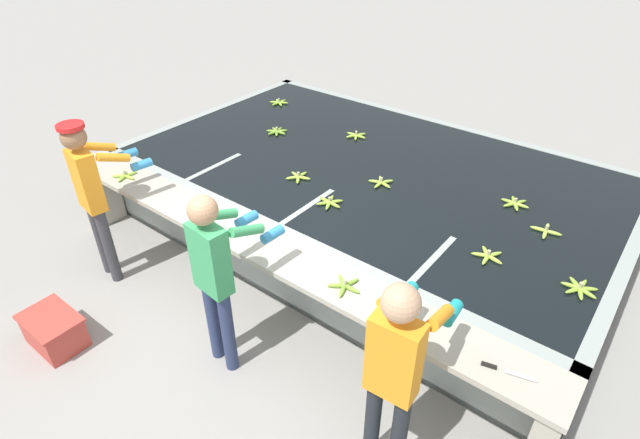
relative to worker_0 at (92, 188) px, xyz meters
name	(u,v)px	position (x,y,z in m)	size (l,w,h in m)	color
ground_plane	(246,325)	(1.67, 0.31, -1.07)	(80.00, 80.00, 0.00)	gray
wash_tank	(369,198)	(1.67, 2.41, -0.64)	(5.48, 3.32, 0.87)	gray
work_ledge	(257,261)	(1.67, 0.53, -0.42)	(5.48, 0.45, 0.87)	#A8A393
worker_0	(92,188)	(0.00, 0.00, 0.00)	(0.48, 0.75, 1.74)	#38383D
worker_1	(215,269)	(1.83, -0.06, -0.05)	(0.44, 0.73, 1.70)	navy
worker_2	(395,367)	(3.43, -0.04, -0.03)	(0.44, 0.73, 1.71)	#1E2328
banana_bunch_floating_0	(546,231)	(3.66, 2.27, -0.18)	(0.28, 0.28, 0.08)	#9EC642
banana_bunch_floating_1	(381,182)	(2.00, 2.10, -0.18)	(0.28, 0.27, 0.08)	#93BC3D
banana_bunch_floating_2	(580,288)	(4.12, 1.63, -0.18)	(0.28, 0.28, 0.08)	#8CB738
banana_bunch_floating_3	(330,202)	(1.81, 1.45, -0.18)	(0.28, 0.27, 0.08)	#8CB738
banana_bunch_floating_4	(277,131)	(0.23, 2.41, -0.18)	(0.28, 0.28, 0.08)	#75A333
banana_bunch_floating_5	(298,177)	(1.22, 1.65, -0.18)	(0.28, 0.26, 0.08)	#93BC3D
banana_bunch_floating_6	(356,135)	(1.10, 2.94, -0.18)	(0.28, 0.26, 0.08)	#93BC3D
banana_bunch_floating_7	(488,256)	(3.39, 1.59, -0.18)	(0.28, 0.27, 0.08)	#9EC642
banana_bunch_floating_8	(279,102)	(-0.44, 3.20, -0.18)	(0.26, 0.28, 0.08)	#8CB738
banana_bunch_floating_9	(515,203)	(3.27, 2.56, -0.18)	(0.28, 0.26, 0.08)	#93BC3D
banana_bunch_ledge_0	(345,286)	(2.66, 0.52, -0.17)	(0.27, 0.28, 0.08)	#75A333
banana_bunch_ledge_1	(125,176)	(-0.27, 0.51, -0.17)	(0.27, 0.28, 0.08)	#9EC642
knife_0	(500,369)	(3.93, 0.49, -0.18)	(0.35, 0.11, 0.02)	silver
crate	(54,330)	(0.47, -0.91, -0.90)	(0.55, 0.39, 0.32)	#B73D33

